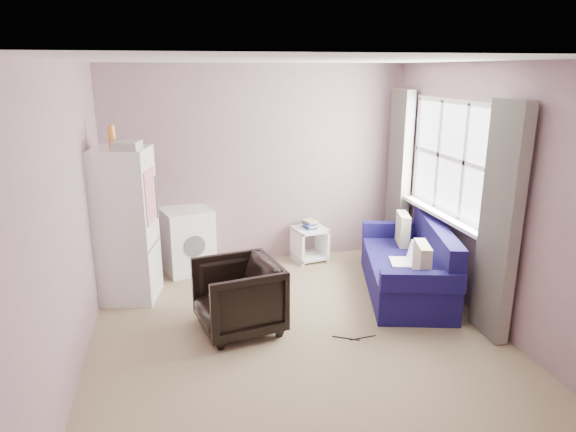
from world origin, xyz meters
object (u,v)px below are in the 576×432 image
at_px(armchair, 238,293).
at_px(fridge, 126,224).
at_px(washing_machine, 187,239).
at_px(side_table, 310,241).
at_px(sofa, 411,267).

xyz_separation_m(armchair, fridge, (-1.06, 0.98, 0.46)).
distance_m(armchair, washing_machine, 1.71).
distance_m(side_table, sofa, 1.48).
relative_size(armchair, sofa, 0.39).
relative_size(armchair, fridge, 0.40).
relative_size(armchair, side_table, 1.40).
bearing_deg(fridge, armchair, -31.46).
bearing_deg(washing_machine, side_table, -15.36).
xyz_separation_m(side_table, sofa, (0.84, -1.22, 0.04)).
relative_size(fridge, side_table, 3.46).
bearing_deg(washing_machine, fridge, -149.45).
bearing_deg(armchair, side_table, 134.67).
bearing_deg(armchair, sofa, 91.97).
distance_m(fridge, sofa, 3.15).
bearing_deg(sofa, fridge, -174.89).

